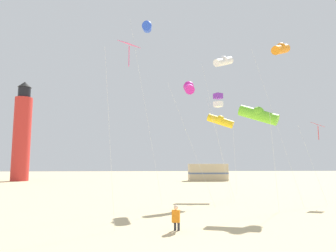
{
  "coord_description": "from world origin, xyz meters",
  "views": [
    {
      "loc": [
        -1.36,
        -6.95,
        2.99
      ],
      "look_at": [
        -0.01,
        13.64,
        5.5
      ],
      "focal_mm": 32.31,
      "sensor_mm": 36.0,
      "label": 1
    }
  ],
  "objects": [
    {
      "name": "rv_van_tan",
      "position": [
        8.63,
        43.52,
        1.39
      ],
      "size": [
        6.47,
        2.44,
        2.8
      ],
      "rotation": [
        0.0,
        0.0,
        0.01
      ],
      "color": "#C6B28C",
      "rests_on": "ground"
    },
    {
      "name": "kite_box_violet",
      "position": [
        4.47,
        17.62,
        8.19
      ],
      "size": [
        2.06,
        1.58,
        8.78
      ],
      "color": "silver",
      "rests_on": "ground"
    },
    {
      "name": "kite_diamond_rainbow",
      "position": [
        -2.45,
        8.14,
        8.72
      ],
      "size": [
        1.93,
        1.93,
        9.3
      ],
      "color": "silver",
      "rests_on": "ground"
    },
    {
      "name": "kite_tube_lime",
      "position": [
        5.49,
        11.29,
        5.98
      ],
      "size": [
        2.46,
        2.17,
        6.69
      ],
      "color": "silver",
      "rests_on": "ground"
    },
    {
      "name": "kite_diamond_scarlet",
      "position": [
        11.79,
        15.57,
        5.74
      ],
      "size": [
        2.0,
        1.99,
        6.14
      ],
      "color": "silver",
      "rests_on": "ground"
    },
    {
      "name": "kite_tube_white",
      "position": [
        5.55,
        19.78,
        12.36
      ],
      "size": [
        3.21,
        3.12,
        13.06
      ],
      "color": "silver",
      "rests_on": "ground"
    },
    {
      "name": "kite_tube_gold",
      "position": [
        5.26,
        20.25,
        6.84
      ],
      "size": [
        2.87,
        2.36,
        7.55
      ],
      "color": "silver",
      "rests_on": "ground"
    },
    {
      "name": "kite_flyer_standing",
      "position": [
        -0.12,
        6.59,
        0.61
      ],
      "size": [
        0.41,
        0.55,
        1.16
      ],
      "rotation": [
        0.0,
        0.0,
        2.93
      ],
      "color": "orange",
      "rests_on": "ground"
    },
    {
      "name": "kite_tube_blue",
      "position": [
        -1.54,
        15.93,
        13.69
      ],
      "size": [
        2.46,
        2.51,
        14.4
      ],
      "color": "silver",
      "rests_on": "ground"
    },
    {
      "name": "kite_tube_magenta",
      "position": [
        1.69,
        15.41,
        8.69
      ],
      "size": [
        3.24,
        2.99,
        9.39
      ],
      "color": "silver",
      "rests_on": "ground"
    },
    {
      "name": "lighthouse_distant",
      "position": [
        -22.57,
        45.05,
        7.84
      ],
      "size": [
        2.8,
        2.8,
        16.8
      ],
      "color": "red",
      "rests_on": "ground"
    },
    {
      "name": "kite_tube_orange",
      "position": [
        9.11,
        15.52,
        11.98
      ],
      "size": [
        3.53,
        3.52,
        12.69
      ],
      "color": "silver",
      "rests_on": "ground"
    }
  ]
}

